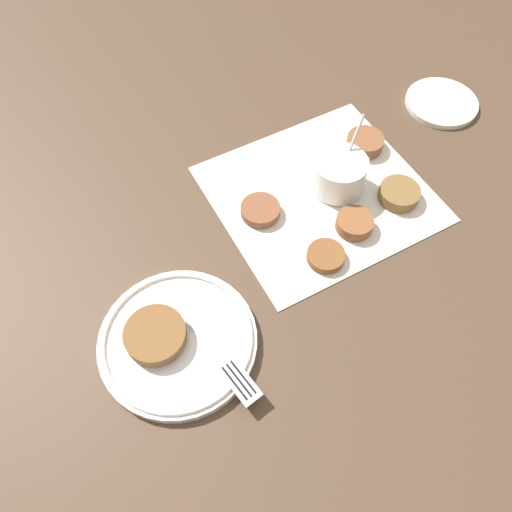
{
  "coord_description": "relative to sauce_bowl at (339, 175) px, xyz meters",
  "views": [
    {
      "loc": [
        -0.29,
        -0.49,
        0.67
      ],
      "look_at": [
        -0.17,
        -0.1,
        0.02
      ],
      "focal_mm": 35.0,
      "sensor_mm": 36.0,
      "label": 1
    }
  ],
  "objects": [
    {
      "name": "fritter_4",
      "position": [
        -0.07,
        -0.13,
        -0.02
      ],
      "size": [
        0.06,
        0.06,
        0.01
      ],
      "color": "brown",
      "rests_on": "napkin"
    },
    {
      "name": "ground_plane",
      "position": [
        -0.01,
        -0.01,
        -0.03
      ],
      "size": [
        4.0,
        4.0,
        0.0
      ],
      "primitive_type": "plane",
      "color": "#4C3828"
    },
    {
      "name": "extra_saucer",
      "position": [
        0.27,
        0.13,
        -0.03
      ],
      "size": [
        0.14,
        0.14,
        0.01
      ],
      "color": "white",
      "rests_on": "ground_plane"
    },
    {
      "name": "napkin",
      "position": [
        -0.03,
        -0.01,
        -0.03
      ],
      "size": [
        0.41,
        0.38,
        0.0
      ],
      "color": "silver",
      "rests_on": "ground_plane"
    },
    {
      "name": "fritter_2",
      "position": [
        0.09,
        -0.06,
        -0.02
      ],
      "size": [
        0.07,
        0.07,
        0.02
      ],
      "color": "brown",
      "rests_on": "napkin"
    },
    {
      "name": "fritter_0",
      "position": [
        -0.01,
        -0.09,
        -0.02
      ],
      "size": [
        0.06,
        0.06,
        0.02
      ],
      "color": "brown",
      "rests_on": "napkin"
    },
    {
      "name": "fritter_3",
      "position": [
        -0.14,
        -0.02,
        -0.02
      ],
      "size": [
        0.07,
        0.07,
        0.01
      ],
      "color": "brown",
      "rests_on": "napkin"
    },
    {
      "name": "fritter_1",
      "position": [
        0.08,
        0.07,
        -0.02
      ],
      "size": [
        0.07,
        0.07,
        0.02
      ],
      "color": "brown",
      "rests_on": "napkin"
    },
    {
      "name": "fritter_on_plate",
      "position": [
        -0.35,
        -0.19,
        -0.0
      ],
      "size": [
        0.09,
        0.09,
        0.02
      ],
      "color": "brown",
      "rests_on": "serving_plate"
    },
    {
      "name": "sauce_bowl",
      "position": [
        0.0,
        0.0,
        0.0
      ],
      "size": [
        0.1,
        0.09,
        0.11
      ],
      "color": "white",
      "rests_on": "napkin"
    },
    {
      "name": "fork",
      "position": [
        -0.27,
        -0.25,
        -0.01
      ],
      "size": [
        0.08,
        0.18,
        0.0
      ],
      "color": "silver",
      "rests_on": "serving_plate"
    },
    {
      "name": "serving_plate",
      "position": [
        -0.33,
        -0.2,
        -0.02
      ],
      "size": [
        0.23,
        0.23,
        0.02
      ],
      "color": "white",
      "rests_on": "ground_plane"
    }
  ]
}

